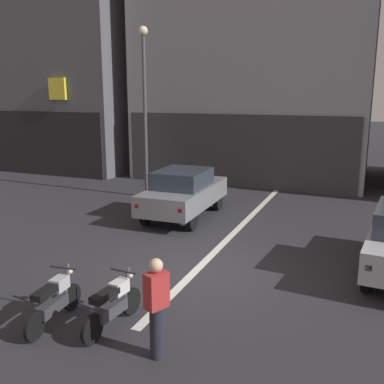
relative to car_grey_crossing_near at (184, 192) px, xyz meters
name	(u,v)px	position (x,y,z in m)	size (l,w,h in m)	color
ground_plane	(197,269)	(2.08, -4.05, -0.89)	(120.00, 120.00, 0.00)	#2B2B30
lane_centre_line	(258,209)	(2.08, 1.95, -0.88)	(0.20, 18.00, 0.01)	silver
car_grey_crossing_near	(184,192)	(0.00, 0.00, 0.00)	(1.82, 4.13, 1.64)	black
street_lamp	(145,96)	(-2.59, 2.25, 3.12)	(0.36, 0.36, 6.56)	#47474C
motorcycle_silver_row_leftmost	(54,300)	(0.60, -7.38, -0.43)	(0.55, 1.67, 0.98)	black
motorcycle_white_row_left_mid	(113,304)	(1.67, -7.10, -0.43)	(0.55, 1.67, 0.98)	black
person_by_motorcycles	(157,308)	(2.81, -7.62, -0.03)	(0.35, 0.42, 1.67)	#23232D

